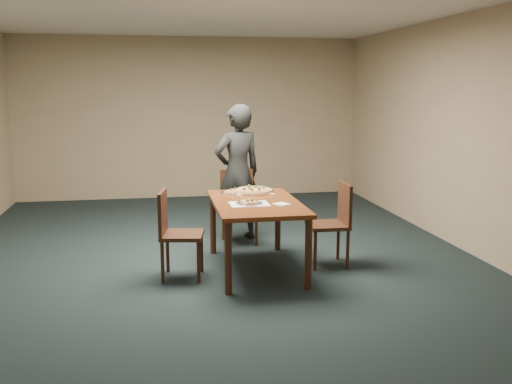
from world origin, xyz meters
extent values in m
plane|color=black|center=(0.00, 0.00, 0.00)|extent=(8.00, 8.00, 0.00)
plane|color=tan|center=(0.00, 4.00, 1.40)|extent=(6.00, 0.00, 6.00)
plane|color=tan|center=(0.00, -4.00, 1.40)|extent=(6.00, 0.00, 6.00)
plane|color=tan|center=(3.00, 0.00, 1.40)|extent=(0.00, 8.00, 8.00)
plane|color=white|center=(0.00, 0.00, 2.80)|extent=(8.00, 8.00, 0.00)
cube|color=#512510|center=(0.40, -0.32, 0.73)|extent=(0.90, 1.50, 0.04)
cylinder|color=black|center=(0.01, -1.01, 0.35)|extent=(0.07, 0.07, 0.70)
cylinder|color=black|center=(0.01, 0.37, 0.35)|extent=(0.07, 0.07, 0.70)
cylinder|color=black|center=(0.79, -1.01, 0.35)|extent=(0.07, 0.07, 0.70)
cylinder|color=black|center=(0.79, 0.37, 0.35)|extent=(0.07, 0.07, 0.70)
cube|color=black|center=(0.39, 0.77, 0.45)|extent=(0.43, 0.43, 0.04)
cylinder|color=black|center=(0.21, 0.58, 0.21)|extent=(0.04, 0.04, 0.43)
cylinder|color=black|center=(0.20, 0.94, 0.21)|extent=(0.04, 0.04, 0.43)
cylinder|color=black|center=(0.57, 0.59, 0.21)|extent=(0.04, 0.04, 0.43)
cylinder|color=black|center=(0.56, 0.95, 0.21)|extent=(0.04, 0.04, 0.43)
cube|color=black|center=(0.38, 0.96, 0.69)|extent=(0.42, 0.04, 0.44)
cube|color=black|center=(-0.39, -0.44, 0.45)|extent=(0.48, 0.48, 0.04)
cylinder|color=black|center=(-0.24, -0.65, 0.21)|extent=(0.04, 0.04, 0.43)
cylinder|color=black|center=(-0.60, -0.59, 0.21)|extent=(0.04, 0.04, 0.43)
cylinder|color=black|center=(-0.18, -0.30, 0.21)|extent=(0.04, 0.04, 0.43)
cylinder|color=black|center=(-0.54, -0.23, 0.21)|extent=(0.04, 0.04, 0.43)
cube|color=black|center=(-0.58, -0.41, 0.69)|extent=(0.11, 0.42, 0.44)
cube|color=black|center=(1.20, -0.30, 0.45)|extent=(0.43, 0.43, 0.04)
cylinder|color=black|center=(1.03, -0.12, 0.21)|extent=(0.04, 0.04, 0.43)
cylinder|color=black|center=(1.39, -0.13, 0.21)|extent=(0.04, 0.04, 0.43)
cylinder|color=black|center=(1.02, -0.47, 0.21)|extent=(0.04, 0.04, 0.43)
cylinder|color=black|center=(1.38, -0.49, 0.21)|extent=(0.04, 0.04, 0.43)
cube|color=black|center=(1.39, -0.31, 0.69)|extent=(0.05, 0.42, 0.44)
imported|color=black|center=(0.39, 0.96, 0.87)|extent=(0.73, 0.59, 1.73)
cube|color=white|center=(0.47, 0.21, 0.75)|extent=(0.42, 0.32, 0.00)
cube|color=white|center=(0.31, -0.44, 0.75)|extent=(0.40, 0.30, 0.00)
cylinder|color=silver|center=(0.47, 0.21, 0.76)|extent=(0.46, 0.46, 0.01)
cylinder|color=tan|center=(0.47, 0.21, 0.77)|extent=(0.41, 0.41, 0.02)
cylinder|color=#DCB573|center=(0.47, 0.21, 0.79)|extent=(0.37, 0.37, 0.01)
sphere|color=#1F4615|center=(0.51, 0.28, 0.80)|extent=(0.03, 0.03, 0.03)
sphere|color=#1F4615|center=(0.51, 0.09, 0.80)|extent=(0.04, 0.04, 0.04)
sphere|color=#1F4615|center=(0.52, 0.16, 0.80)|extent=(0.04, 0.04, 0.04)
sphere|color=#1F4615|center=(0.35, 0.15, 0.80)|extent=(0.04, 0.04, 0.04)
sphere|color=#1F4615|center=(0.50, 0.28, 0.80)|extent=(0.03, 0.03, 0.03)
sphere|color=#1F4615|center=(0.58, 0.19, 0.80)|extent=(0.03, 0.03, 0.03)
sphere|color=#1F4615|center=(0.42, 0.15, 0.80)|extent=(0.04, 0.04, 0.04)
sphere|color=#1F4615|center=(0.43, 0.09, 0.80)|extent=(0.03, 0.03, 0.03)
sphere|color=#1F4615|center=(0.43, 0.30, 0.80)|extent=(0.04, 0.04, 0.04)
sphere|color=#1F4615|center=(0.60, 0.25, 0.80)|extent=(0.03, 0.03, 0.03)
cylinder|color=silver|center=(0.31, -0.44, 0.76)|extent=(0.28, 0.28, 0.01)
cube|color=tan|center=(0.31, -0.44, 0.77)|extent=(0.16, 0.19, 0.02)
cube|color=#DCB573|center=(0.31, -0.44, 0.78)|extent=(0.13, 0.16, 0.01)
sphere|color=#1F4615|center=(0.29, -0.48, 0.79)|extent=(0.03, 0.03, 0.03)
sphere|color=#1F4615|center=(0.33, -0.47, 0.79)|extent=(0.03, 0.03, 0.03)
cylinder|color=silver|center=(0.22, 0.21, 0.76)|extent=(0.28, 0.28, 0.01)
cube|color=tan|center=(0.22, 0.21, 0.77)|extent=(0.20, 0.21, 0.02)
cube|color=#DCB573|center=(0.22, 0.21, 0.78)|extent=(0.16, 0.17, 0.01)
sphere|color=#1F4615|center=(0.21, 0.21, 0.79)|extent=(0.03, 0.03, 0.03)
sphere|color=#1F4615|center=(0.26, 0.24, 0.79)|extent=(0.03, 0.03, 0.03)
cube|color=white|center=(0.63, -0.52, 0.75)|extent=(0.19, 0.19, 0.01)
camera|label=1|loc=(-0.64, -6.13, 1.94)|focal=40.00mm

